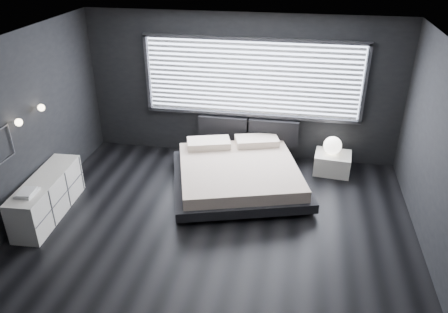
# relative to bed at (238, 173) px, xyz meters

# --- Properties ---
(room) EXTENTS (6.04, 6.00, 2.80)m
(room) POSITION_rel_bed_xyz_m (-0.14, -1.47, 1.13)
(room) COLOR black
(room) RESTS_ON ground
(window) EXTENTS (4.14, 0.09, 1.52)m
(window) POSITION_rel_bed_xyz_m (0.06, 1.23, 1.34)
(window) COLOR white
(window) RESTS_ON ground
(headboard) EXTENTS (1.96, 0.16, 0.52)m
(headboard) POSITION_rel_bed_xyz_m (0.01, 1.17, 0.30)
(headboard) COLOR black
(headboard) RESTS_ON ground
(sconce_near) EXTENTS (0.18, 0.11, 0.11)m
(sconce_near) POSITION_rel_bed_xyz_m (-3.03, -1.42, 1.33)
(sconce_near) COLOR silver
(sconce_near) RESTS_ON ground
(sconce_far) EXTENTS (0.18, 0.11, 0.11)m
(sconce_far) POSITION_rel_bed_xyz_m (-3.03, -0.82, 1.33)
(sconce_far) COLOR silver
(sconce_far) RESTS_ON ground
(wall_art_lower) EXTENTS (0.01, 0.48, 0.48)m
(wall_art_lower) POSITION_rel_bed_xyz_m (-3.12, -1.77, 1.11)
(wall_art_lower) COLOR #47474C
(wall_art_lower) RESTS_ON ground
(bed) EXTENTS (2.77, 2.70, 0.58)m
(bed) POSITION_rel_bed_xyz_m (0.00, 0.00, 0.00)
(bed) COLOR black
(bed) RESTS_ON ground
(nightstand) EXTENTS (0.70, 0.60, 0.38)m
(nightstand) POSITION_rel_bed_xyz_m (1.66, 0.83, -0.08)
(nightstand) COLOR white
(nightstand) RESTS_ON ground
(orb_lamp) EXTENTS (0.33, 0.33, 0.33)m
(orb_lamp) POSITION_rel_bed_xyz_m (1.63, 0.84, 0.28)
(orb_lamp) COLOR white
(orb_lamp) RESTS_ON nightstand
(dresser) EXTENTS (0.56, 1.67, 0.66)m
(dresser) POSITION_rel_bed_xyz_m (-2.84, -1.39, 0.06)
(dresser) COLOR white
(dresser) RESTS_ON ground
(book_stack) EXTENTS (0.26, 0.34, 0.07)m
(book_stack) POSITION_rel_bed_xyz_m (-2.83, -1.85, 0.42)
(book_stack) COLOR white
(book_stack) RESTS_ON dresser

